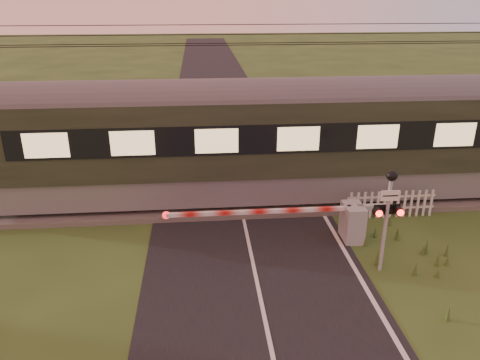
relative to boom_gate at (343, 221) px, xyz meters
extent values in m
plane|color=#2C451A|center=(-2.87, -3.24, -0.64)|extent=(160.00, 160.00, 0.00)
cube|color=black|center=(-2.87, -3.24, -0.63)|extent=(6.00, 140.00, 0.02)
cube|color=#47423D|center=(-2.87, 3.26, -0.58)|extent=(140.00, 3.40, 0.24)
cube|color=slate|center=(-2.87, 2.54, -0.38)|extent=(140.00, 0.08, 0.14)
cube|color=slate|center=(-2.87, 3.98, -0.38)|extent=(140.00, 0.08, 0.14)
cube|color=#2D2116|center=(-2.87, 3.26, -0.45)|extent=(0.24, 2.20, 0.06)
cylinder|color=black|center=(-2.87, 2.96, 4.86)|extent=(120.00, 0.02, 0.02)
cylinder|color=black|center=(-2.87, 3.56, 4.86)|extent=(120.00, 0.02, 0.02)
cylinder|color=black|center=(-2.87, 3.26, 5.46)|extent=(120.00, 0.02, 0.02)
cylinder|color=black|center=(-2.87, 3.26, 5.16)|extent=(120.00, 0.02, 0.02)
cube|color=slate|center=(-1.11, 3.26, 0.19)|extent=(20.27, 2.68, 1.01)
cube|color=black|center=(-1.11, 3.26, 1.95)|extent=(21.12, 2.92, 2.51)
cylinder|color=#4C4C4F|center=(-1.11, 3.26, 3.21)|extent=(21.12, 1.02, 1.02)
cube|color=#FFD893|center=(-1.11, 1.76, 2.08)|extent=(18.16, 0.04, 0.78)
cube|color=gray|center=(0.29, 0.00, -0.07)|extent=(0.57, 0.88, 1.14)
cylinder|color=gray|center=(0.14, 0.00, -0.07)|extent=(0.12, 0.12, 1.14)
cube|color=gray|center=(0.86, 0.00, 0.42)|extent=(0.93, 0.17, 0.17)
cube|color=red|center=(-2.57, 0.00, 0.42)|extent=(5.42, 0.11, 0.11)
cylinder|color=red|center=(-5.29, 0.00, 0.42)|extent=(0.23, 0.04, 0.23)
cylinder|color=gray|center=(0.55, -1.75, 0.68)|extent=(0.10, 0.10, 2.65)
cube|color=white|center=(0.55, -1.81, 1.61)|extent=(0.49, 0.03, 0.28)
sphere|color=black|center=(0.55, -1.75, 2.13)|extent=(0.28, 0.28, 0.28)
cube|color=black|center=(0.55, -1.75, 1.17)|extent=(0.66, 0.05, 0.05)
cylinder|color=#FF140C|center=(0.27, -1.93, 1.17)|extent=(0.18, 0.02, 0.18)
cylinder|color=#FF140C|center=(0.83, -1.93, 1.17)|extent=(0.18, 0.02, 0.18)
cube|color=black|center=(0.55, -1.70, 1.17)|extent=(0.71, 0.02, 0.28)
cube|color=silver|center=(2.06, 1.39, -0.32)|extent=(3.01, 0.04, 0.06)
cube|color=silver|center=(2.06, 1.39, 0.10)|extent=(3.01, 0.04, 0.06)
camera|label=1|loc=(-4.23, -12.31, 6.44)|focal=35.00mm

